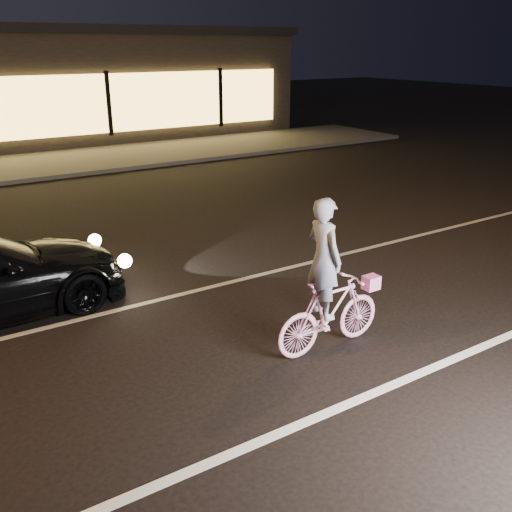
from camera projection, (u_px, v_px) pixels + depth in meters
ground at (179, 374)px, 6.56m from camera, size 90.00×90.00×0.00m
lane_stripe_near at (249, 446)px, 5.37m from camera, size 60.00×0.12×0.01m
lane_stripe_far at (118, 310)px, 8.13m from camera, size 60.00×0.10×0.01m
cyclist at (328, 297)px, 6.88m from camera, size 1.55×0.53×1.95m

